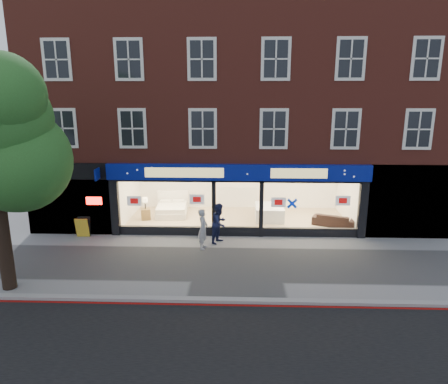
# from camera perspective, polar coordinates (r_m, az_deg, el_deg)

# --- Properties ---
(ground) EXTENTS (120.00, 120.00, 0.00)m
(ground) POSITION_cam_1_polar(r_m,az_deg,el_deg) (15.31, 1.88, -10.16)
(ground) COLOR gray
(ground) RESTS_ON ground
(kerb_line) EXTENTS (60.00, 0.10, 0.01)m
(kerb_line) POSITION_cam_1_polar(r_m,az_deg,el_deg) (12.54, 1.84, -15.89)
(kerb_line) COLOR #8C0A07
(kerb_line) RESTS_ON ground
(kerb_stone) EXTENTS (60.00, 0.25, 0.12)m
(kerb_stone) POSITION_cam_1_polar(r_m,az_deg,el_deg) (12.69, 1.84, -15.23)
(kerb_stone) COLOR gray
(kerb_stone) RESTS_ON ground
(showroom_floor) EXTENTS (11.00, 4.50, 0.10)m
(showroom_floor) POSITION_cam_1_polar(r_m,az_deg,el_deg) (20.21, 1.93, -3.99)
(showroom_floor) COLOR tan
(showroom_floor) RESTS_ON ground
(building) EXTENTS (19.00, 8.26, 10.30)m
(building) POSITION_cam_1_polar(r_m,az_deg,el_deg) (20.94, 2.04, 15.02)
(building) COLOR maroon
(building) RESTS_ON ground
(display_bed) EXTENTS (1.72, 2.05, 1.08)m
(display_bed) POSITION_cam_1_polar(r_m,az_deg,el_deg) (20.98, -7.47, -2.41)
(display_bed) COLOR white
(display_bed) RESTS_ON showroom_floor
(bedside_table) EXTENTS (0.56, 0.56, 0.55)m
(bedside_table) POSITION_cam_1_polar(r_m,az_deg,el_deg) (20.41, -11.12, -3.11)
(bedside_table) COLOR brown
(bedside_table) RESTS_ON showroom_floor
(mattress_stack) EXTENTS (1.40, 1.76, 0.69)m
(mattress_stack) POSITION_cam_1_polar(r_m,az_deg,el_deg) (20.19, 6.49, -2.91)
(mattress_stack) COLOR white
(mattress_stack) RESTS_ON showroom_floor
(sofa) EXTENTS (2.10, 1.49, 0.57)m
(sofa) POSITION_cam_1_polar(r_m,az_deg,el_deg) (19.79, 15.40, -3.86)
(sofa) COLOR black
(sofa) RESTS_ON showroom_floor
(a_board) EXTENTS (0.59, 0.39, 0.89)m
(a_board) POSITION_cam_1_polar(r_m,az_deg,el_deg) (18.96, -19.50, -4.74)
(a_board) COLOR gold
(a_board) RESTS_ON ground
(pedestrian_grey) EXTENTS (0.50, 0.67, 1.68)m
(pedestrian_grey) POSITION_cam_1_polar(r_m,az_deg,el_deg) (16.46, -3.01, -5.29)
(pedestrian_grey) COLOR #A9AAB1
(pedestrian_grey) RESTS_ON ground
(pedestrian_blue) EXTENTS (0.98, 1.06, 1.74)m
(pedestrian_blue) POSITION_cam_1_polar(r_m,az_deg,el_deg) (17.06, -0.65, -4.47)
(pedestrian_blue) COLOR #181E44
(pedestrian_blue) RESTS_ON ground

